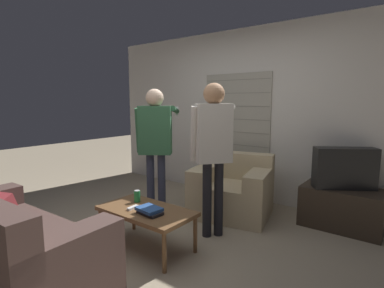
{
  "coord_description": "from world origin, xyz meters",
  "views": [
    {
      "loc": [
        2.12,
        -2.09,
        1.49
      ],
      "look_at": [
        0.07,
        0.6,
        1.0
      ],
      "focal_mm": 28.0,
      "sensor_mm": 36.0,
      "label": 1
    }
  ],
  "objects_px": {
    "coffee_table": "(146,213)",
    "tv": "(344,168)",
    "person_right_standing": "(213,141)",
    "soda_can": "(137,196)",
    "spare_remote": "(133,208)",
    "person_left_standing": "(155,136)",
    "armchair_beige": "(232,190)",
    "book_stack": "(150,211)",
    "couch_blue": "(7,246)"
  },
  "relations": [
    {
      "from": "couch_blue",
      "to": "book_stack",
      "type": "relative_size",
      "value": 6.69
    },
    {
      "from": "soda_can",
      "to": "spare_remote",
      "type": "distance_m",
      "value": 0.22
    },
    {
      "from": "couch_blue",
      "to": "tv",
      "type": "height_order",
      "value": "tv"
    },
    {
      "from": "tv",
      "to": "soda_can",
      "type": "relative_size",
      "value": 5.39
    },
    {
      "from": "coffee_table",
      "to": "person_left_standing",
      "type": "xyz_separation_m",
      "value": [
        -0.56,
        0.72,
        0.67
      ]
    },
    {
      "from": "tv",
      "to": "armchair_beige",
      "type": "bearing_deg",
      "value": -14.64
    },
    {
      "from": "spare_remote",
      "to": "person_right_standing",
      "type": "bearing_deg",
      "value": 51.55
    },
    {
      "from": "couch_blue",
      "to": "spare_remote",
      "type": "xyz_separation_m",
      "value": [
        0.37,
        1.02,
        0.11
      ]
    },
    {
      "from": "armchair_beige",
      "to": "soda_can",
      "type": "distance_m",
      "value": 1.33
    },
    {
      "from": "coffee_table",
      "to": "tv",
      "type": "xyz_separation_m",
      "value": [
        1.46,
        1.75,
        0.35
      ]
    },
    {
      "from": "person_left_standing",
      "to": "soda_can",
      "type": "bearing_deg",
      "value": -97.56
    },
    {
      "from": "book_stack",
      "to": "coffee_table",
      "type": "bearing_deg",
      "value": 150.15
    },
    {
      "from": "tv",
      "to": "person_left_standing",
      "type": "relative_size",
      "value": 0.41
    },
    {
      "from": "person_right_standing",
      "to": "book_stack",
      "type": "height_order",
      "value": "person_right_standing"
    },
    {
      "from": "armchair_beige",
      "to": "spare_remote",
      "type": "height_order",
      "value": "armchair_beige"
    },
    {
      "from": "person_right_standing",
      "to": "soda_can",
      "type": "relative_size",
      "value": 13.3
    },
    {
      "from": "armchair_beige",
      "to": "coffee_table",
      "type": "distance_m",
      "value": 1.36
    },
    {
      "from": "person_right_standing",
      "to": "tv",
      "type": "bearing_deg",
      "value": -6.04
    },
    {
      "from": "armchair_beige",
      "to": "book_stack",
      "type": "bearing_deg",
      "value": 72.67
    },
    {
      "from": "coffee_table",
      "to": "person_right_standing",
      "type": "relative_size",
      "value": 0.58
    },
    {
      "from": "tv",
      "to": "spare_remote",
      "type": "distance_m",
      "value": 2.43
    },
    {
      "from": "couch_blue",
      "to": "spare_remote",
      "type": "bearing_deg",
      "value": 67.71
    },
    {
      "from": "book_stack",
      "to": "soda_can",
      "type": "xyz_separation_m",
      "value": [
        -0.35,
        0.16,
        0.03
      ]
    },
    {
      "from": "book_stack",
      "to": "couch_blue",
      "type": "bearing_deg",
      "value": -120.06
    },
    {
      "from": "couch_blue",
      "to": "book_stack",
      "type": "xyz_separation_m",
      "value": [
        0.6,
        1.03,
        0.13
      ]
    },
    {
      "from": "person_left_standing",
      "to": "person_right_standing",
      "type": "relative_size",
      "value": 0.98
    },
    {
      "from": "tv",
      "to": "soda_can",
      "type": "distance_m",
      "value": 2.39
    },
    {
      "from": "armchair_beige",
      "to": "spare_remote",
      "type": "distance_m",
      "value": 1.46
    },
    {
      "from": "tv",
      "to": "person_left_standing",
      "type": "bearing_deg",
      "value": -6.06
    },
    {
      "from": "armchair_beige",
      "to": "soda_can",
      "type": "relative_size",
      "value": 8.85
    },
    {
      "from": "armchair_beige",
      "to": "book_stack",
      "type": "xyz_separation_m",
      "value": [
        -0.1,
        -1.41,
        0.12
      ]
    },
    {
      "from": "tv",
      "to": "person_right_standing",
      "type": "height_order",
      "value": "person_right_standing"
    },
    {
      "from": "armchair_beige",
      "to": "tv",
      "type": "xyz_separation_m",
      "value": [
        1.24,
        0.41,
        0.4
      ]
    },
    {
      "from": "coffee_table",
      "to": "person_right_standing",
      "type": "distance_m",
      "value": 1.02
    },
    {
      "from": "couch_blue",
      "to": "person_left_standing",
      "type": "bearing_deg",
      "value": 89.94
    },
    {
      "from": "person_left_standing",
      "to": "book_stack",
      "type": "bearing_deg",
      "value": -84.28
    },
    {
      "from": "couch_blue",
      "to": "soda_can",
      "type": "height_order",
      "value": "couch_blue"
    },
    {
      "from": "couch_blue",
      "to": "tv",
      "type": "distance_m",
      "value": 3.48
    },
    {
      "from": "spare_remote",
      "to": "book_stack",
      "type": "bearing_deg",
      "value": -2.96
    },
    {
      "from": "soda_can",
      "to": "spare_remote",
      "type": "bearing_deg",
      "value": -54.6
    },
    {
      "from": "person_left_standing",
      "to": "spare_remote",
      "type": "bearing_deg",
      "value": -95.71
    },
    {
      "from": "couch_blue",
      "to": "person_left_standing",
      "type": "xyz_separation_m",
      "value": [
        -0.08,
        1.82,
        0.73
      ]
    },
    {
      "from": "coffee_table",
      "to": "person_left_standing",
      "type": "distance_m",
      "value": 1.13
    },
    {
      "from": "couch_blue",
      "to": "soda_can",
      "type": "distance_m",
      "value": 1.23
    },
    {
      "from": "spare_remote",
      "to": "coffee_table",
      "type": "bearing_deg",
      "value": 28.97
    },
    {
      "from": "armchair_beige",
      "to": "person_left_standing",
      "type": "height_order",
      "value": "person_left_standing"
    },
    {
      "from": "coffee_table",
      "to": "person_left_standing",
      "type": "height_order",
      "value": "person_left_standing"
    },
    {
      "from": "spare_remote",
      "to": "tv",
      "type": "bearing_deg",
      "value": 43.96
    },
    {
      "from": "person_left_standing",
      "to": "book_stack",
      "type": "xyz_separation_m",
      "value": [
        0.68,
        -0.79,
        -0.6
      ]
    },
    {
      "from": "armchair_beige",
      "to": "tv",
      "type": "relative_size",
      "value": 1.64
    }
  ]
}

